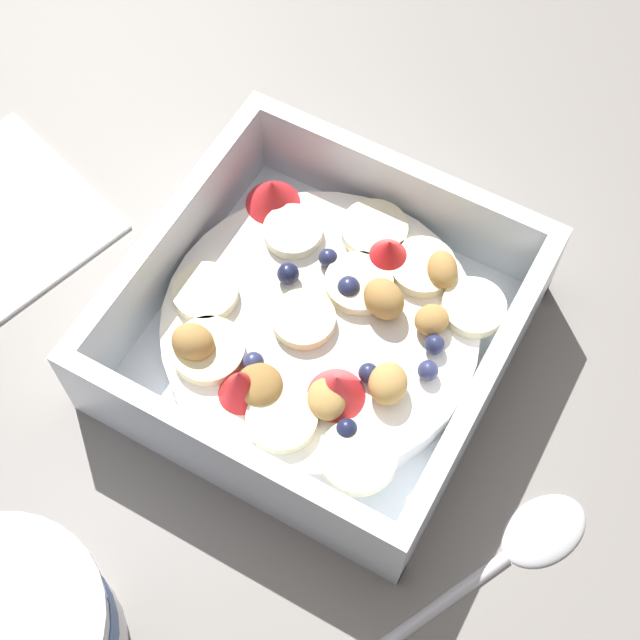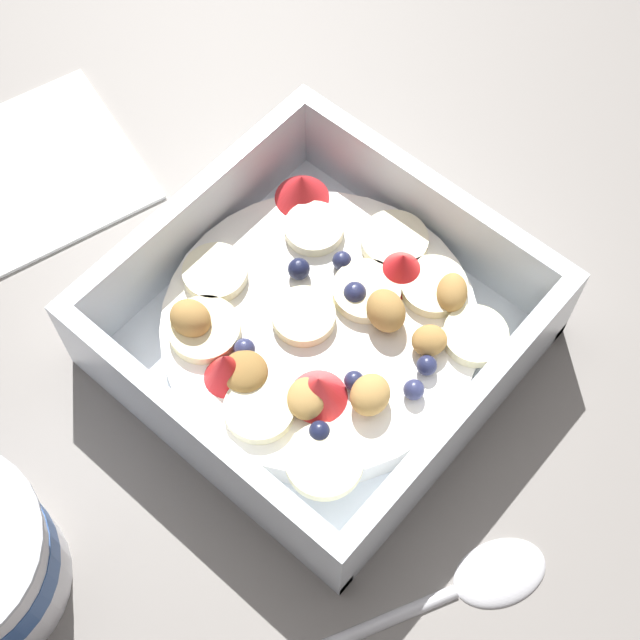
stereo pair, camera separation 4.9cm
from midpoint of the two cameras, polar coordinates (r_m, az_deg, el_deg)
The scene contains 4 objects.
ground_plane at distance 0.53m, azimuth -2.60°, elevation -0.30°, with size 2.40×2.40×0.00m, color gray.
fruit_bowl at distance 0.50m, azimuth -2.75°, elevation -0.74°, with size 0.19×0.19×0.06m.
spoon at distance 0.48m, azimuth 8.12°, elevation -14.41°, with size 0.10×0.16×0.01m.
yogurt_cup at distance 0.46m, azimuth -21.18°, elevation -17.84°, with size 0.09×0.09×0.07m.
Camera 1 is at (-0.12, 0.22, 0.46)m, focal length 52.80 mm.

